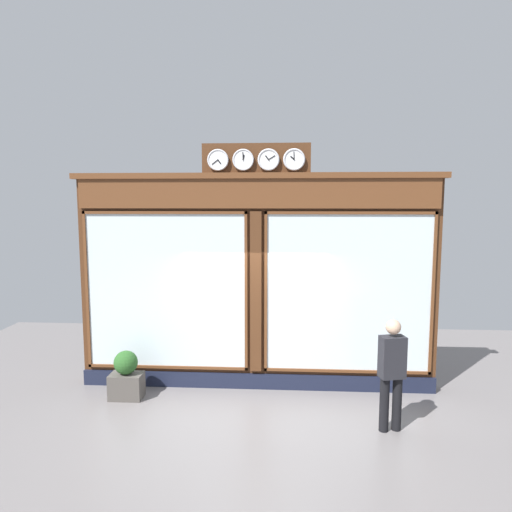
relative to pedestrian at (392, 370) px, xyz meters
name	(u,v)px	position (x,y,z in m)	size (l,w,h in m)	color
ground_plane	(242,480)	(2.09, 1.37, -0.93)	(14.00, 14.00, 0.00)	slate
shop_facade	(256,281)	(2.09, -1.56, 1.03)	(6.54, 0.42, 4.39)	#4C2B16
pedestrian	(392,370)	(0.00, 0.00, 0.00)	(0.40, 0.30, 1.69)	black
planter_box	(127,386)	(4.30, -0.86, -0.71)	(0.56, 0.36, 0.44)	#4C4742
planter_shrub	(126,362)	(4.30, -0.86, -0.29)	(0.41, 0.41, 0.41)	#285623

